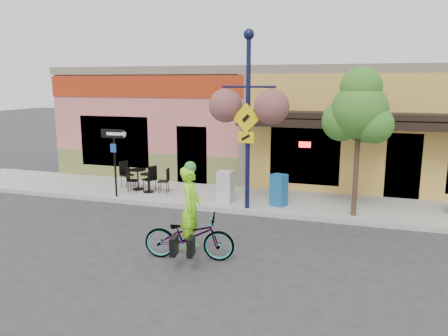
# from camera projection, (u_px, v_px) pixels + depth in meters

# --- Properties ---
(ground) EXTENTS (90.00, 90.00, 0.00)m
(ground) POSITION_uv_depth(u_px,v_px,m) (246.00, 220.00, 12.56)
(ground) COLOR #2D2D30
(ground) RESTS_ON ground
(sidewalk) EXTENTS (24.00, 3.00, 0.15)m
(sidewalk) POSITION_uv_depth(u_px,v_px,m) (261.00, 200.00, 14.42)
(sidewalk) COLOR #9E9B93
(sidewalk) RESTS_ON ground
(curb) EXTENTS (24.00, 0.12, 0.15)m
(curb) POSITION_uv_depth(u_px,v_px,m) (250.00, 213.00, 13.06)
(curb) COLOR #A8A59E
(curb) RESTS_ON ground
(building) EXTENTS (18.20, 8.20, 4.50)m
(building) POSITION_uv_depth(u_px,v_px,m) (289.00, 121.00, 19.14)
(building) COLOR #C46761
(building) RESTS_ON ground
(bicycle) EXTENTS (2.13, 1.04, 1.07)m
(bicycle) POSITION_uv_depth(u_px,v_px,m) (189.00, 236.00, 9.75)
(bicycle) COLOR maroon
(bicycle) RESTS_ON ground
(cyclist_rider) EXTENTS (0.56, 0.75, 1.88)m
(cyclist_rider) POSITION_uv_depth(u_px,v_px,m) (191.00, 219.00, 9.66)
(cyclist_rider) COLOR #92FF1A
(cyclist_rider) RESTS_ON ground
(lamp_post) EXTENTS (1.76, 0.91, 5.26)m
(lamp_post) POSITION_uv_depth(u_px,v_px,m) (248.00, 122.00, 12.78)
(lamp_post) COLOR #13153B
(lamp_post) RESTS_ON sidewalk
(one_way_sign) EXTENTS (0.87, 0.21, 2.26)m
(one_way_sign) POSITION_uv_depth(u_px,v_px,m) (115.00, 163.00, 14.40)
(one_way_sign) COLOR black
(one_way_sign) RESTS_ON sidewalk
(cafe_set_left) EXTENTS (1.77, 1.31, 0.96)m
(cafe_set_left) POSITION_uv_depth(u_px,v_px,m) (138.00, 176.00, 15.47)
(cafe_set_left) COLOR black
(cafe_set_left) RESTS_ON sidewalk
(cafe_set_right) EXTENTS (1.56, 0.99, 0.86)m
(cafe_set_right) POSITION_uv_depth(u_px,v_px,m) (148.00, 180.00, 15.10)
(cafe_set_right) COLOR black
(cafe_set_right) RESTS_ON sidewalk
(newspaper_box_blue) EXTENTS (0.56, 0.54, 0.98)m
(newspaper_box_blue) POSITION_uv_depth(u_px,v_px,m) (279.00, 190.00, 13.47)
(newspaper_box_blue) COLOR #185790
(newspaper_box_blue) RESTS_ON sidewalk
(newspaper_box_grey) EXTENTS (0.50, 0.46, 0.99)m
(newspaper_box_grey) POSITION_uv_depth(u_px,v_px,m) (225.00, 187.00, 13.87)
(newspaper_box_grey) COLOR #BABABA
(newspaper_box_grey) RESTS_ON sidewalk
(street_tree) EXTENTS (1.75, 1.75, 4.24)m
(street_tree) POSITION_uv_depth(u_px,v_px,m) (358.00, 142.00, 12.15)
(street_tree) COLOR #3D7A26
(street_tree) RESTS_ON sidewalk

